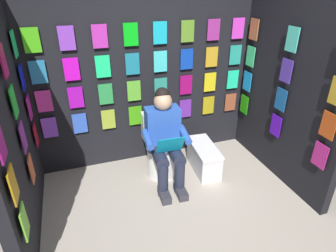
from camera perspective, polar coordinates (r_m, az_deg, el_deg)
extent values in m
plane|color=#B2A899|center=(2.97, 6.28, -23.34)|extent=(30.00, 30.00, 0.00)
cube|color=black|center=(3.79, -4.43, 8.70)|extent=(2.94, 0.10, 2.18)
cube|color=#8240DB|center=(3.78, -22.27, -0.31)|extent=(0.17, 0.01, 0.26)
cube|color=blue|center=(3.77, -16.96, 0.49)|extent=(0.17, 0.01, 0.26)
cube|color=#9FB636|center=(3.78, -11.65, 1.28)|extent=(0.17, 0.01, 0.26)
cube|color=#42AA15|center=(3.83, -6.44, 2.05)|extent=(0.17, 0.01, 0.26)
cube|color=#190F93|center=(3.91, -1.39, 2.78)|extent=(0.17, 0.01, 0.26)
cube|color=#6827A2|center=(4.03, 3.42, 3.45)|extent=(0.17, 0.01, 0.26)
cube|color=#B09917|center=(4.16, 7.95, 4.06)|extent=(0.17, 0.01, 0.26)
cube|color=#9B4B2F|center=(4.33, 12.17, 4.60)|extent=(0.17, 0.01, 0.26)
cube|color=#C83095|center=(3.65, -23.21, 4.50)|extent=(0.17, 0.01, 0.26)
cube|color=#A310B5|center=(3.63, -17.69, 5.35)|extent=(0.17, 0.01, 0.26)
cube|color=green|center=(3.65, -12.16, 6.15)|extent=(0.17, 0.01, 0.26)
cube|color=#60BB33|center=(3.70, -6.71, 6.88)|extent=(0.17, 0.01, 0.26)
cube|color=teal|center=(3.79, -1.45, 7.53)|extent=(0.17, 0.01, 0.26)
cube|color=#980C5F|center=(3.90, 3.56, 8.09)|extent=(0.17, 0.01, 0.26)
cube|color=yellow|center=(4.04, 8.26, 8.55)|extent=(0.17, 0.01, 0.26)
cube|color=#20E29C|center=(4.21, 12.63, 8.93)|extent=(0.17, 0.01, 0.26)
cube|color=teal|center=(3.54, -24.23, 9.63)|extent=(0.17, 0.01, 0.26)
cube|color=#D70FCF|center=(3.53, -18.48, 10.54)|extent=(0.17, 0.01, 0.26)
cube|color=#1CEE83|center=(3.54, -12.70, 11.35)|extent=(0.17, 0.01, 0.26)
cube|color=teal|center=(3.60, -7.01, 12.03)|extent=(0.17, 0.01, 0.26)
cube|color=#3FD6D9|center=(3.68, -1.51, 12.58)|extent=(0.17, 0.01, 0.26)
cube|color=#0F3DB8|center=(3.80, 3.71, 13.00)|extent=(0.17, 0.01, 0.26)
cube|color=gold|center=(3.95, 8.60, 13.29)|extent=(0.17, 0.01, 0.26)
cube|color=teal|center=(4.12, 13.12, 13.47)|extent=(0.17, 0.01, 0.26)
cube|color=#45B718|center=(3.47, -25.33, 15.02)|extent=(0.17, 0.01, 0.26)
cube|color=purple|center=(3.45, -19.34, 16.00)|extent=(0.17, 0.01, 0.26)
cube|color=#BA2CAE|center=(3.47, -13.30, 16.82)|extent=(0.17, 0.01, 0.26)
cube|color=#0AC717|center=(3.52, -7.34, 17.44)|extent=(0.17, 0.01, 0.26)
cube|color=#16B5CF|center=(3.61, -1.58, 17.87)|extent=(0.17, 0.01, 0.26)
cube|color=#5D9129|center=(3.73, 3.88, 18.13)|extent=(0.17, 0.01, 0.26)
cube|color=#9E2C89|center=(3.88, 8.97, 18.22)|extent=(0.17, 0.01, 0.26)
cube|color=#D839D1|center=(4.06, 13.65, 18.19)|extent=(0.17, 0.01, 0.26)
cube|color=black|center=(3.68, 22.55, 6.09)|extent=(0.10, 1.76, 2.18)
cube|color=#1E9D0F|center=(4.30, 14.79, 4.13)|extent=(0.01, 0.17, 0.26)
cube|color=#5411D1|center=(3.79, 20.46, 0.06)|extent=(0.01, 0.17, 0.26)
cube|color=#BE2181|center=(3.35, 27.75, -5.17)|extent=(0.01, 0.17, 0.26)
cube|color=#1C87E7|center=(4.18, 15.34, 8.47)|extent=(0.01, 0.17, 0.26)
cube|color=#1958A2|center=(3.65, 21.32, 4.87)|extent=(0.01, 0.17, 0.26)
cube|color=#C44916|center=(3.20, 29.06, 0.09)|extent=(0.01, 0.17, 0.26)
cube|color=#44D884|center=(4.09, 15.94, 13.04)|extent=(0.01, 0.17, 0.26)
cube|color=#5034B2|center=(3.55, 22.26, 10.01)|extent=(0.01, 0.17, 0.26)
cube|color=#B16D35|center=(4.02, 16.59, 17.78)|extent=(0.01, 0.17, 0.26)
cube|color=#4CDBC6|center=(3.47, 23.28, 15.42)|extent=(0.01, 0.17, 0.26)
cube|color=black|center=(2.88, -28.58, -0.91)|extent=(0.10, 1.76, 2.18)
cube|color=#6DC331|center=(2.50, -26.41, -16.52)|extent=(0.01, 0.17, 0.26)
cube|color=#DB613B|center=(3.06, -25.30, -7.63)|extent=(0.01, 0.17, 0.26)
cube|color=red|center=(3.68, -24.57, -1.58)|extent=(0.01, 0.17, 0.26)
cube|color=#BA8314|center=(2.30, -28.18, -10.17)|extent=(0.01, 0.17, 0.26)
cube|color=purple|center=(2.90, -26.63, -1.99)|extent=(0.01, 0.17, 0.26)
cube|color=#C3219E|center=(3.54, -25.63, 3.32)|extent=(0.01, 0.17, 0.26)
cube|color=#8D1369|center=(2.13, -30.19, -2.68)|extent=(0.01, 0.17, 0.26)
cube|color=green|center=(2.76, -28.09, 4.27)|extent=(0.01, 0.17, 0.26)
cube|color=#111BE6|center=(3.43, -26.78, 8.58)|extent=(0.01, 0.17, 0.26)
cube|color=#931046|center=(2.67, -29.71, 11.07)|extent=(0.01, 0.17, 0.26)
cube|color=#22D27E|center=(3.35, -28.03, 14.12)|extent=(0.01, 0.17, 0.26)
cylinder|color=white|center=(3.73, -1.17, -6.79)|extent=(0.38, 0.38, 0.40)
cylinder|color=white|center=(3.62, -1.20, -4.01)|extent=(0.41, 0.41, 0.02)
cube|color=white|center=(3.76, -2.24, 0.16)|extent=(0.39, 0.20, 0.36)
cylinder|color=white|center=(3.68, -1.91, -0.44)|extent=(0.39, 0.09, 0.39)
cube|color=blue|center=(3.46, -1.10, -0.40)|extent=(0.41, 0.24, 0.52)
sphere|color=tan|center=(3.28, -1.01, 4.86)|extent=(0.21, 0.21, 0.21)
sphere|color=black|center=(3.29, -1.16, 6.15)|extent=(0.17, 0.17, 0.17)
cylinder|color=#23283D|center=(3.44, 1.42, -5.29)|extent=(0.17, 0.41, 0.15)
cylinder|color=#23283D|center=(3.40, -1.83, -5.78)|extent=(0.17, 0.41, 0.15)
cylinder|color=#23283D|center=(3.43, 2.27, -10.04)|extent=(0.12, 0.12, 0.42)
cylinder|color=#23283D|center=(3.38, -1.01, -10.61)|extent=(0.12, 0.12, 0.42)
cube|color=#33333D|center=(3.49, 2.53, -12.80)|extent=(0.12, 0.27, 0.09)
cube|color=#33333D|center=(3.44, -0.72, -13.40)|extent=(0.12, 0.27, 0.09)
cylinder|color=blue|center=(3.38, 3.30, -1.67)|extent=(0.10, 0.31, 0.13)
cylinder|color=blue|center=(3.28, -4.01, -2.69)|extent=(0.10, 0.31, 0.13)
cube|color=#0B91BE|center=(3.20, 0.48, -3.77)|extent=(0.31, 0.15, 0.23)
cube|color=silver|center=(3.86, 7.03, -6.43)|extent=(0.32, 0.64, 0.33)
cube|color=white|center=(3.76, 7.18, -4.17)|extent=(0.33, 0.66, 0.03)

